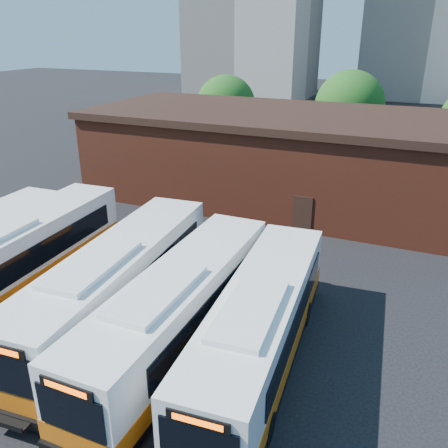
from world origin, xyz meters
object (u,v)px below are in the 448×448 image
at_px(bus_mideast, 118,287).
at_px(bus_west, 20,259).
at_px(transit_worker, 120,397).
at_px(bus_midwest, 180,313).
at_px(bus_east, 260,330).

bearing_deg(bus_mideast, bus_west, 171.73).
xyz_separation_m(bus_mideast, transit_worker, (3.35, -4.71, -0.78)).
height_order(bus_west, bus_midwest, bus_west).
distance_m(bus_midwest, bus_mideast, 3.39).
height_order(bus_west, bus_mideast, bus_mideast).
relative_size(bus_west, bus_east, 1.05).
xyz_separation_m(bus_west, transit_worker, (9.30, -5.10, -0.76)).
bearing_deg(transit_worker, bus_west, 78.84).
bearing_deg(bus_west, transit_worker, -31.91).
bearing_deg(bus_west, bus_east, -6.48).
xyz_separation_m(bus_midwest, bus_mideast, (-3.34, 0.61, 0.06)).
bearing_deg(bus_midwest, bus_west, 173.69).
bearing_deg(bus_midwest, transit_worker, -90.02).
bearing_deg(bus_west, bus_midwest, -9.29).
relative_size(bus_midwest, transit_worker, 7.38).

